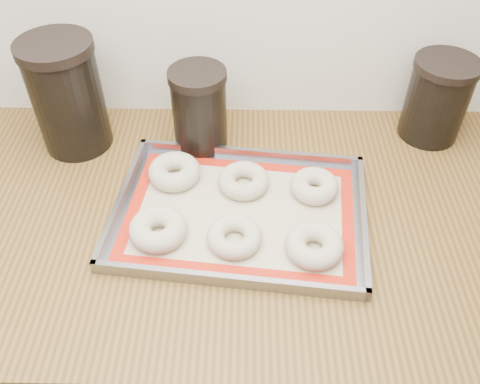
{
  "coord_description": "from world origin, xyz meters",
  "views": [
    {
      "loc": [
        -0.08,
        1.02,
        1.6
      ],
      "look_at": [
        -0.09,
        1.66,
        0.96
      ],
      "focal_mm": 38.0,
      "sensor_mm": 36.0,
      "label": 1
    }
  ],
  "objects_px": {
    "bagel_front_mid": "(234,237)",
    "bagel_back_mid": "(244,181)",
    "canister_right": "(437,99)",
    "bagel_back_left": "(174,172)",
    "canister_left": "(67,96)",
    "bagel_back_right": "(314,186)",
    "bagel_front_right": "(314,245)",
    "bagel_front_left": "(158,229)",
    "canister_mid": "(199,110)",
    "baking_tray": "(240,212)"
  },
  "relations": [
    {
      "from": "bagel_front_mid",
      "to": "bagel_back_mid",
      "type": "distance_m",
      "value": 0.14
    },
    {
      "from": "bagel_back_mid",
      "to": "canister_right",
      "type": "relative_size",
      "value": 0.55
    },
    {
      "from": "bagel_back_left",
      "to": "canister_left",
      "type": "height_order",
      "value": "canister_left"
    },
    {
      "from": "bagel_back_right",
      "to": "canister_left",
      "type": "bearing_deg",
      "value": 162.67
    },
    {
      "from": "canister_right",
      "to": "bagel_front_right",
      "type": "bearing_deg",
      "value": -129.26
    },
    {
      "from": "bagel_front_mid",
      "to": "canister_left",
      "type": "xyz_separation_m",
      "value": [
        -0.34,
        0.28,
        0.1
      ]
    },
    {
      "from": "bagel_back_mid",
      "to": "canister_left",
      "type": "xyz_separation_m",
      "value": [
        -0.36,
        0.14,
        0.1
      ]
    },
    {
      "from": "bagel_front_left",
      "to": "canister_right",
      "type": "height_order",
      "value": "canister_right"
    },
    {
      "from": "bagel_back_mid",
      "to": "canister_mid",
      "type": "relative_size",
      "value": 0.55
    },
    {
      "from": "canister_mid",
      "to": "canister_right",
      "type": "bearing_deg",
      "value": 5.18
    },
    {
      "from": "canister_left",
      "to": "bagel_back_right",
      "type": "bearing_deg",
      "value": -17.33
    },
    {
      "from": "canister_right",
      "to": "baking_tray",
      "type": "bearing_deg",
      "value": -148.3
    },
    {
      "from": "bagel_back_right",
      "to": "canister_mid",
      "type": "height_order",
      "value": "canister_mid"
    },
    {
      "from": "canister_mid",
      "to": "canister_left",
      "type": "bearing_deg",
      "value": 179.39
    },
    {
      "from": "baking_tray",
      "to": "bagel_back_mid",
      "type": "relative_size",
      "value": 4.98
    },
    {
      "from": "bagel_front_right",
      "to": "canister_mid",
      "type": "distance_m",
      "value": 0.37
    },
    {
      "from": "bagel_front_left",
      "to": "canister_left",
      "type": "relative_size",
      "value": 0.44
    },
    {
      "from": "baking_tray",
      "to": "bagel_front_right",
      "type": "height_order",
      "value": "bagel_front_right"
    },
    {
      "from": "canister_left",
      "to": "canister_right",
      "type": "height_order",
      "value": "canister_left"
    },
    {
      "from": "baking_tray",
      "to": "bagel_back_right",
      "type": "height_order",
      "value": "bagel_back_right"
    },
    {
      "from": "baking_tray",
      "to": "bagel_back_left",
      "type": "distance_m",
      "value": 0.16
    },
    {
      "from": "bagel_front_mid",
      "to": "bagel_back_mid",
      "type": "xyz_separation_m",
      "value": [
        0.01,
        0.14,
        0.0
      ]
    },
    {
      "from": "bagel_back_left",
      "to": "bagel_back_right",
      "type": "xyz_separation_m",
      "value": [
        0.27,
        -0.04,
        -0.0
      ]
    },
    {
      "from": "bagel_back_left",
      "to": "canister_left",
      "type": "distance_m",
      "value": 0.27
    },
    {
      "from": "bagel_front_mid",
      "to": "bagel_front_right",
      "type": "bearing_deg",
      "value": -8.04
    },
    {
      "from": "bagel_back_mid",
      "to": "bagel_back_right",
      "type": "distance_m",
      "value": 0.14
    },
    {
      "from": "baking_tray",
      "to": "bagel_front_right",
      "type": "distance_m",
      "value": 0.16
    },
    {
      "from": "bagel_front_right",
      "to": "bagel_back_mid",
      "type": "distance_m",
      "value": 0.2
    },
    {
      "from": "canister_mid",
      "to": "bagel_front_right",
      "type": "bearing_deg",
      "value": -54.22
    },
    {
      "from": "bagel_front_left",
      "to": "bagel_back_mid",
      "type": "bearing_deg",
      "value": 40.94
    },
    {
      "from": "baking_tray",
      "to": "canister_left",
      "type": "relative_size",
      "value": 2.09
    },
    {
      "from": "bagel_back_right",
      "to": "canister_right",
      "type": "xyz_separation_m",
      "value": [
        0.27,
        0.2,
        0.07
      ]
    },
    {
      "from": "bagel_front_right",
      "to": "canister_left",
      "type": "xyz_separation_m",
      "value": [
        -0.48,
        0.3,
        0.1
      ]
    },
    {
      "from": "bagel_front_left",
      "to": "bagel_back_mid",
      "type": "relative_size",
      "value": 1.04
    },
    {
      "from": "bagel_back_right",
      "to": "canister_left",
      "type": "xyz_separation_m",
      "value": [
        -0.49,
        0.15,
        0.1
      ]
    },
    {
      "from": "bagel_front_left",
      "to": "bagel_back_mid",
      "type": "distance_m",
      "value": 0.2
    },
    {
      "from": "bagel_back_mid",
      "to": "bagel_front_mid",
      "type": "bearing_deg",
      "value": -95.94
    },
    {
      "from": "bagel_front_mid",
      "to": "canister_right",
      "type": "bearing_deg",
      "value": 37.77
    },
    {
      "from": "bagel_front_left",
      "to": "bagel_back_right",
      "type": "xyz_separation_m",
      "value": [
        0.29,
        0.12,
        -0.0
      ]
    },
    {
      "from": "bagel_back_left",
      "to": "canister_right",
      "type": "relative_size",
      "value": 0.58
    },
    {
      "from": "bagel_front_left",
      "to": "canister_mid",
      "type": "xyz_separation_m",
      "value": [
        0.06,
        0.27,
        0.07
      ]
    },
    {
      "from": "bagel_front_right",
      "to": "canister_left",
      "type": "height_order",
      "value": "canister_left"
    },
    {
      "from": "bagel_back_left",
      "to": "canister_left",
      "type": "xyz_separation_m",
      "value": [
        -0.22,
        0.12,
        0.1
      ]
    },
    {
      "from": "bagel_front_left",
      "to": "bagel_front_mid",
      "type": "height_order",
      "value": "bagel_front_left"
    },
    {
      "from": "bagel_front_left",
      "to": "bagel_front_mid",
      "type": "xyz_separation_m",
      "value": [
        0.13,
        -0.01,
        -0.0
      ]
    },
    {
      "from": "baking_tray",
      "to": "bagel_front_mid",
      "type": "relative_size",
      "value": 5.08
    },
    {
      "from": "baking_tray",
      "to": "bagel_back_left",
      "type": "xyz_separation_m",
      "value": [
        -0.13,
        0.09,
        0.02
      ]
    },
    {
      "from": "bagel_front_right",
      "to": "canister_left",
      "type": "relative_size",
      "value": 0.43
    },
    {
      "from": "baking_tray",
      "to": "bagel_front_left",
      "type": "height_order",
      "value": "bagel_front_left"
    },
    {
      "from": "baking_tray",
      "to": "canister_mid",
      "type": "relative_size",
      "value": 2.76
    }
  ]
}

